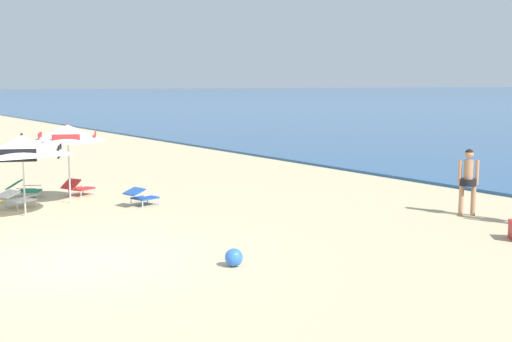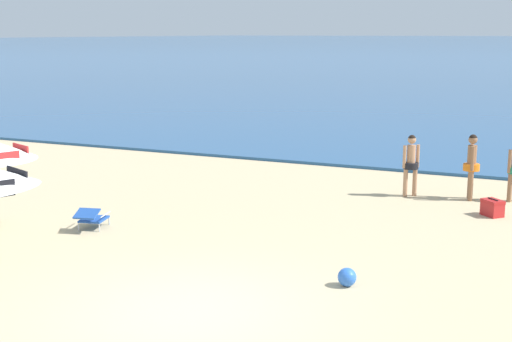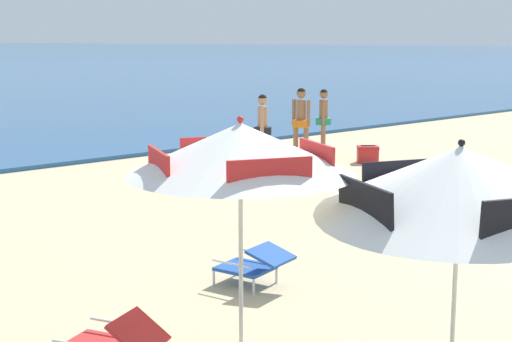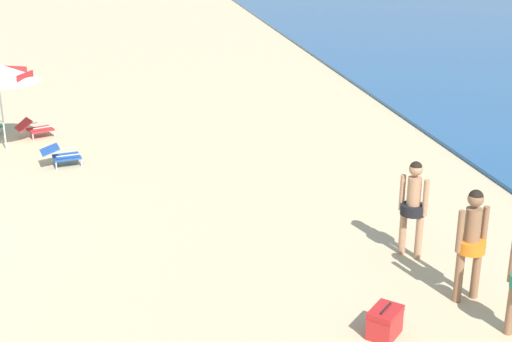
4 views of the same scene
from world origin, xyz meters
TOP-DOWN VIEW (x-y plane):
  - beach_umbrella_striped_main at (-5.78, 1.74)m, footprint 2.83×2.83m
  - beach_umbrella_striped_second at (-4.70, 0.24)m, footprint 2.84×2.81m
  - lounge_chair_under_umbrella at (-4.31, 3.18)m, footprint 0.72×0.96m
  - lounge_chair_facing_sea at (-6.77, 2.31)m, footprint 0.86×1.03m
  - person_standing_near_shore at (1.50, 9.31)m, footprint 0.41×0.41m
  - person_standing_beside at (4.10, 9.82)m, footprint 0.40×0.40m
  - person_wading_in at (3.03, 9.58)m, footprint 0.42×0.51m
  - cooler_box at (3.75, 8.06)m, footprint 0.60×0.59m

SIDE VIEW (x-z plane):
  - cooler_box at x=3.75m, z-range -0.01..0.42m
  - lounge_chair_facing_sea at x=-6.77m, z-range 0.00..0.53m
  - lounge_chair_under_umbrella at x=-4.31m, z-range 0.03..0.53m
  - person_standing_beside at x=4.10m, z-range 0.13..1.78m
  - person_standing_near_shore at x=1.50m, z-range 0.13..1.80m
  - person_wading_in at x=3.03m, z-range 0.14..1.87m
  - beach_umbrella_striped_second at x=-4.70m, z-range 0.68..2.79m
  - beach_umbrella_striped_main at x=-5.78m, z-range 0.82..3.04m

